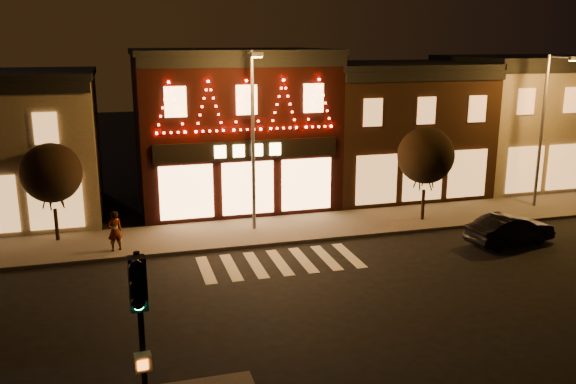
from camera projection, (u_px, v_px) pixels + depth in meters
name	position (u px, v px, depth m)	size (l,w,h in m)	color
ground	(310.00, 302.00, 20.80)	(120.00, 120.00, 0.00)	black
sidewalk_far	(298.00, 228.00, 28.77)	(44.00, 4.00, 0.15)	#47423D
building_pulp	(232.00, 127.00, 32.81)	(10.20, 8.34, 8.30)	black
building_right_a	(391.00, 128.00, 35.44)	(9.20, 8.28, 7.50)	#382013
building_right_b	(523.00, 120.00, 37.79)	(9.20, 8.28, 7.80)	#756853
traffic_signal_near	(141.00, 321.00, 11.81)	(0.35, 0.48, 4.68)	black
streetlamp_mid	(254.00, 127.00, 27.09)	(0.54, 1.88, 8.18)	#59595E
streetlamp_right	(546.00, 120.00, 31.02)	(0.52, 1.81, 7.89)	#59595E
tree_left	(51.00, 173.00, 26.11)	(2.59, 2.59, 4.33)	black
tree_right	(426.00, 156.00, 29.13)	(2.73, 2.73, 4.56)	black
dark_sedan	(510.00, 229.00, 26.61)	(1.40, 4.03, 1.33)	black
pedestrian	(115.00, 231.00, 25.28)	(0.63, 0.41, 1.73)	gray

